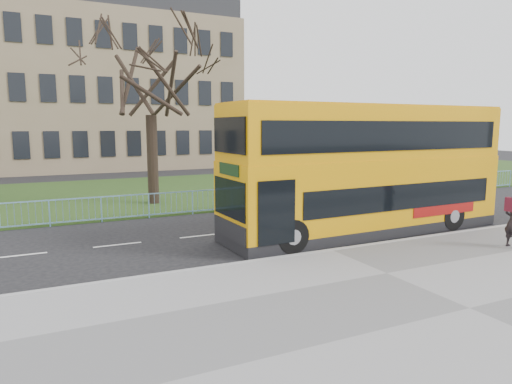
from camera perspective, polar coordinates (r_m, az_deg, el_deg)
ground at (r=16.15m, az=6.22°, el=-6.27°), size 120.00×120.00×0.00m
pavement at (r=11.26m, az=25.12°, el=-13.28°), size 80.00×10.50×0.12m
kerb at (r=14.88m, az=9.39°, el=-7.33°), size 80.00×0.20×0.14m
grass_verge at (r=29.05m, az=-8.79°, el=0.28°), size 80.00×15.40×0.08m
guard_railing at (r=21.80m, az=-2.93°, el=-0.94°), size 40.00×0.12×1.10m
bare_tree at (r=23.89m, az=-13.05°, el=11.41°), size 7.49×7.49×10.70m
civic_building at (r=48.46m, az=-22.11°, el=11.21°), size 30.00×15.00×14.00m
yellow_bus at (r=17.62m, az=13.76°, el=3.14°), size 11.36×2.99×4.73m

